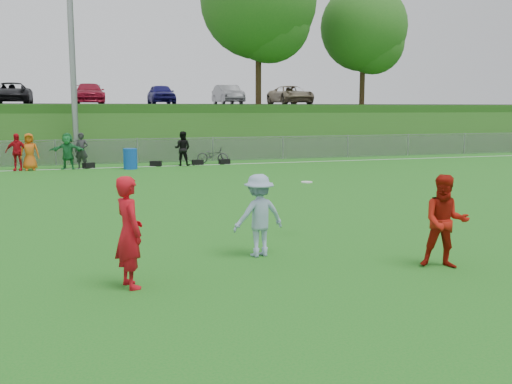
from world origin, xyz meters
name	(u,v)px	position (x,y,z in m)	size (l,w,h in m)	color
ground	(249,261)	(0.00, 0.00, 0.00)	(120.00, 120.00, 0.00)	#166C1B
sideline_far	(142,167)	(0.00, 18.00, 0.01)	(60.00, 0.10, 0.01)	white
fence	(137,151)	(0.00, 20.00, 0.65)	(58.00, 0.06, 1.30)	gray
light_pole	(71,29)	(-3.00, 20.80, 6.71)	(1.20, 0.40, 12.15)	gray
berm	(121,127)	(0.00, 31.00, 1.50)	(120.00, 18.00, 3.00)	#285A19
parking_lot	(118,105)	(0.00, 33.00, 3.05)	(120.00, 12.00, 0.10)	black
tree_green_near	(261,5)	(8.16, 24.42, 9.03)	(7.14, 7.14, 9.95)	black
tree_green_far	(366,32)	(16.16, 25.92, 7.96)	(5.88, 5.88, 8.19)	black
car_row	(101,94)	(-1.17, 32.00, 3.82)	(32.04, 5.18, 1.44)	white
spectator_row	(80,151)	(-2.83, 18.00, 0.85)	(8.62, 0.94, 1.69)	red
gear_bags	(168,163)	(1.27, 18.10, 0.13)	(7.23, 0.56, 0.26)	black
player_red_left	(129,232)	(-2.26, -0.93, 0.89)	(0.65, 0.43, 1.78)	red
player_red_center	(445,222)	(3.19, -1.46, 0.83)	(0.81, 0.63, 1.67)	#A3150B
player_blue	(259,215)	(0.28, 0.30, 0.79)	(1.02, 0.59, 1.59)	#8BA2C1
frisbee	(307,182)	(1.82, 1.64, 1.21)	(0.25, 0.25, 0.02)	silver
recycling_bin	(130,159)	(-0.62, 17.20, 0.48)	(0.64, 0.64, 0.96)	#1048B2
bicycle	(213,155)	(3.67, 18.67, 0.43)	(0.57, 1.62, 0.85)	#333336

